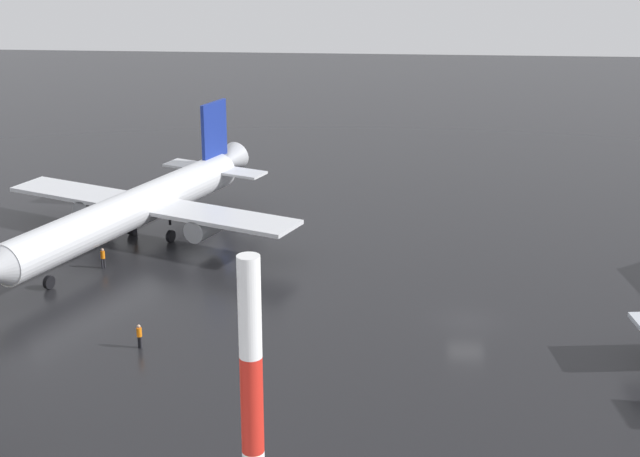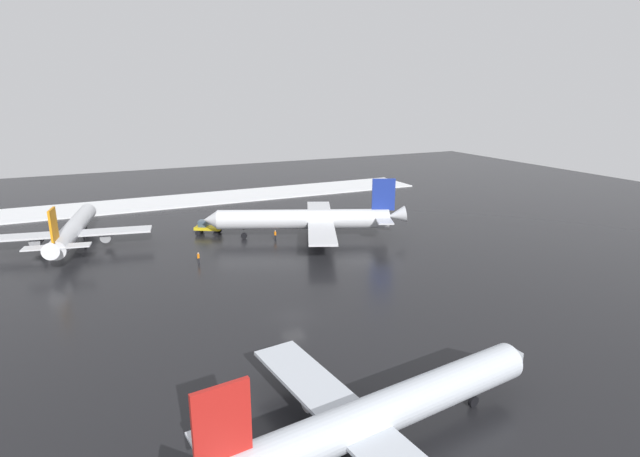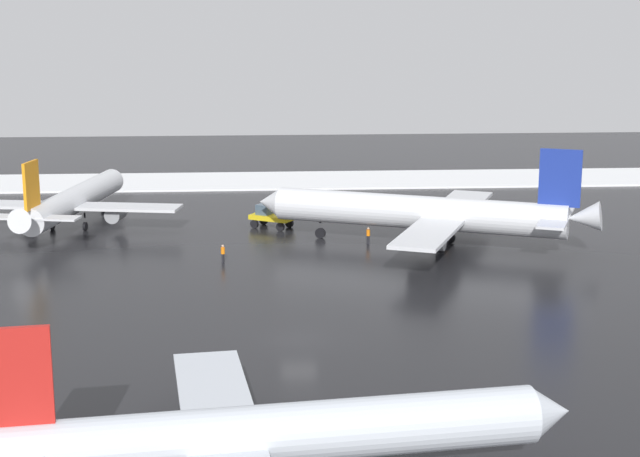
# 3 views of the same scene
# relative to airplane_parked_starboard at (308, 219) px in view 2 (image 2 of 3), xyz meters

# --- Properties ---
(ground_plane) EXTENTS (240.00, 240.00, 0.00)m
(ground_plane) POSITION_rel_airplane_parked_starboard_xyz_m (27.61, -13.84, -3.40)
(ground_plane) COLOR black
(snow_bank_left) EXTENTS (14.00, 116.00, 0.27)m
(snow_bank_left) POSITION_rel_airplane_parked_starboard_xyz_m (-39.39, -13.84, -3.26)
(snow_bank_left) COLOR white
(snow_bank_left) RESTS_ON ground_plane
(airplane_parked_starboard) EXTENTS (27.89, 32.89, 10.28)m
(airplane_parked_starboard) POSITION_rel_airplane_parked_starboard_xyz_m (0.00, 0.00, 0.00)
(airplane_parked_starboard) COLOR silver
(airplane_parked_starboard) RESTS_ON ground_plane
(airplane_distant_tail) EXTENTS (29.28, 24.47, 8.73)m
(airplane_distant_tail) POSITION_rel_airplane_parked_starboard_xyz_m (-11.67, -36.33, -0.51)
(airplane_distant_tail) COLOR silver
(airplane_distant_tail) RESTS_ON ground_plane
(airplane_parked_portside) EXTENTS (25.31, 30.41, 9.03)m
(airplane_parked_portside) POSITION_rel_airplane_parked_starboard_xyz_m (50.17, -16.57, -0.41)
(airplane_parked_portside) COLOR silver
(airplane_parked_portside) RESTS_ON ground_plane
(pushback_tug) EXTENTS (4.27, 5.07, 2.50)m
(pushback_tug) POSITION_rel_airplane_parked_starboard_xyz_m (-9.80, -15.22, -2.11)
(pushback_tug) COLOR gold
(pushback_tug) RESTS_ON ground_plane
(ground_crew_by_nose_gear) EXTENTS (0.36, 0.36, 1.71)m
(ground_crew_by_nose_gear) POSITION_rel_airplane_parked_starboard_xyz_m (-1.37, -5.53, -2.43)
(ground_crew_by_nose_gear) COLOR black
(ground_crew_by_nose_gear) RESTS_ON ground_plane
(ground_crew_near_tug) EXTENTS (0.36, 0.36, 1.71)m
(ground_crew_near_tug) POSITION_rel_airplane_parked_starboard_xyz_m (-0.73, 2.36, -2.43)
(ground_crew_near_tug) COLOR black
(ground_crew_near_tug) RESTS_ON ground_plane
(ground_crew_beside_wing) EXTENTS (0.36, 0.36, 1.71)m
(ground_crew_beside_wing) POSITION_rel_airplane_parked_starboard_xyz_m (5.22, -19.83, -2.43)
(ground_crew_beside_wing) COLOR black
(ground_crew_beside_wing) RESTS_ON ground_plane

